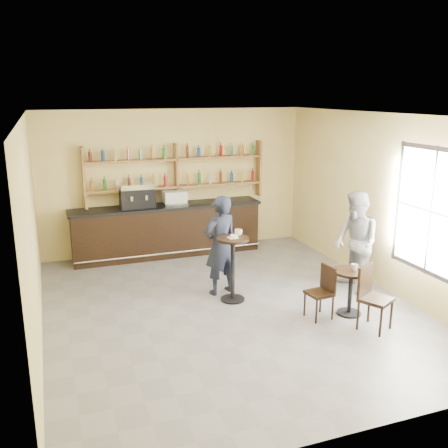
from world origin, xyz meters
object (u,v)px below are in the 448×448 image
object	(u,v)px
chair_west	(319,293)
man_main	(221,245)
patron_second	(356,242)
pastry_case	(174,198)
cafe_table	(350,292)
chair_south	(376,299)
pedestal_table	(233,269)
espresso_machine	(137,195)
bar_counter	(167,230)

from	to	relation	value
chair_west	man_main	bearing A→B (deg)	-149.51
man_main	patron_second	xyz separation A→B (m)	(2.33, -0.73, 0.02)
pastry_case	cafe_table	bearing A→B (deg)	-59.33
man_main	patron_second	distance (m)	2.44
pastry_case	chair_south	distance (m)	5.12
patron_second	man_main	bearing A→B (deg)	-103.49
pastry_case	pedestal_table	size ratio (longest dim) A/B	0.44
espresso_machine	pastry_case	size ratio (longest dim) A/B	1.43
bar_counter	pedestal_table	size ratio (longest dim) A/B	3.69
bar_counter	pedestal_table	xyz separation A→B (m)	(0.47, -2.88, 0.00)
chair_west	espresso_machine	bearing A→B (deg)	-158.15
pedestal_table	man_main	world-z (taller)	man_main
pastry_case	cafe_table	world-z (taller)	pastry_case
cafe_table	man_main	bearing A→B (deg)	137.09
bar_counter	espresso_machine	bearing A→B (deg)	180.00
pastry_case	patron_second	xyz separation A→B (m)	(2.52, -3.22, -0.37)
espresso_machine	pedestal_table	size ratio (longest dim) A/B	0.64
pastry_case	bar_counter	bearing A→B (deg)	-174.24
bar_counter	chair_west	world-z (taller)	bar_counter
pastry_case	pedestal_table	xyz separation A→B (m)	(0.28, -2.88, -0.72)
espresso_machine	chair_west	xyz separation A→B (m)	(2.16, -4.02, -0.97)
man_main	chair_south	bearing A→B (deg)	113.55
pastry_case	pedestal_table	world-z (taller)	pastry_case
pedestal_table	man_main	xyz separation A→B (m)	(-0.09, 0.39, 0.33)
espresso_machine	cafe_table	distance (m)	4.99
cafe_table	chair_south	size ratio (longest dim) A/B	0.76
espresso_machine	man_main	size ratio (longest dim) A/B	0.40
bar_counter	patron_second	world-z (taller)	patron_second
patron_second	chair_west	bearing A→B (deg)	-52.33
pedestal_table	chair_south	world-z (taller)	pedestal_table
pastry_case	chair_west	world-z (taller)	pastry_case
bar_counter	pastry_case	xyz separation A→B (m)	(0.18, 0.00, 0.72)
chair_west	chair_south	world-z (taller)	chair_south
pedestal_table	chair_west	distance (m)	1.56
man_main	cafe_table	size ratio (longest dim) A/B	2.38
man_main	cafe_table	distance (m)	2.37
patron_second	pastry_case	bearing A→B (deg)	-138.05
bar_counter	chair_west	size ratio (longest dim) A/B	4.88
pastry_case	man_main	world-z (taller)	man_main
chair_west	chair_south	size ratio (longest dim) A/B	0.87
bar_counter	cafe_table	size ratio (longest dim) A/B	5.55
bar_counter	patron_second	xyz separation A→B (m)	(2.71, -3.22, 0.36)
pedestal_table	pastry_case	bearing A→B (deg)	95.64
bar_counter	chair_west	distance (m)	4.30
espresso_machine	chair_south	xyz separation A→B (m)	(2.76, -4.67, -0.90)
pastry_case	patron_second	size ratio (longest dim) A/B	0.27
pastry_case	cafe_table	size ratio (longest dim) A/B	0.67
espresso_machine	bar_counter	bearing A→B (deg)	1.16
espresso_machine	patron_second	distance (m)	4.67
cafe_table	patron_second	xyz separation A→B (m)	(0.64, 0.84, 0.55)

